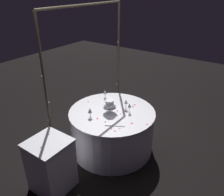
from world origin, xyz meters
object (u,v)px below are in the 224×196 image
(side_table, at_px, (51,165))
(wine_glass_1, at_px, (105,92))
(main_table, at_px, (112,130))
(tiered_cake, at_px, (110,105))
(decorative_arch, at_px, (88,62))
(cake_knife, at_px, (114,126))
(wine_glass_3, at_px, (90,111))
(wine_glass_0, at_px, (126,102))
(wine_glass_2, at_px, (129,106))

(side_table, xyz_separation_m, wine_glass_1, (1.51, 0.21, 0.45))
(main_table, distance_m, tiered_cake, 0.51)
(decorative_arch, xyz_separation_m, cake_knife, (-0.33, -0.73, -0.74))
(side_table, height_order, tiered_cake, tiered_cake)
(decorative_arch, height_order, cake_knife, decorative_arch)
(decorative_arch, distance_m, side_table, 1.62)
(tiered_cake, distance_m, cake_knife, 0.41)
(wine_glass_3, bearing_deg, wine_glass_1, 17.95)
(side_table, xyz_separation_m, tiered_cake, (1.12, -0.17, 0.48))
(decorative_arch, xyz_separation_m, main_table, (0.00, -0.47, -1.11))
(main_table, distance_m, wine_glass_1, 0.69)
(wine_glass_0, xyz_separation_m, wine_glass_3, (-0.54, 0.31, -0.01))
(wine_glass_0, bearing_deg, wine_glass_3, 150.42)
(main_table, bearing_deg, wine_glass_2, -63.62)
(decorative_arch, distance_m, wine_glass_0, 0.89)
(decorative_arch, bearing_deg, cake_knife, -114.37)
(cake_knife, bearing_deg, decorative_arch, 65.63)
(wine_glass_0, bearing_deg, wine_glass_2, -122.46)
(main_table, height_order, wine_glass_0, wine_glass_0)
(main_table, height_order, tiered_cake, tiered_cake)
(wine_glass_2, bearing_deg, decorative_arch, 99.87)
(wine_glass_1, bearing_deg, decorative_arch, 166.19)
(side_table, bearing_deg, main_table, -8.45)
(wine_glass_3, relative_size, cake_knife, 0.62)
(wine_glass_0, relative_size, wine_glass_2, 1.00)
(decorative_arch, bearing_deg, side_table, -166.05)
(main_table, height_order, side_table, side_table)
(wine_glass_1, relative_size, cake_knife, 0.58)
(tiered_cake, xyz_separation_m, wine_glass_3, (-0.29, 0.16, -0.02))
(wine_glass_2, relative_size, cake_knife, 0.64)
(wine_glass_1, distance_m, wine_glass_3, 0.71)
(wine_glass_0, relative_size, wine_glass_3, 1.03)
(wine_glass_0, bearing_deg, tiered_cake, 148.59)
(side_table, bearing_deg, wine_glass_2, -18.05)
(side_table, xyz_separation_m, wine_glass_3, (0.83, -0.01, 0.46))
(tiered_cake, height_order, wine_glass_1, tiered_cake)
(side_table, bearing_deg, wine_glass_0, -12.97)
(decorative_arch, xyz_separation_m, tiered_cake, (-0.05, -0.46, -0.60))
(tiered_cake, height_order, wine_glass_0, tiered_cake)
(wine_glass_1, distance_m, wine_glass_2, 0.67)
(side_table, height_order, cake_knife, side_table)
(decorative_arch, xyz_separation_m, wine_glass_2, (0.12, -0.72, -0.62))
(wine_glass_1, distance_m, cake_knife, 0.93)
(side_table, distance_m, wine_glass_1, 1.59)
(wine_glass_3, bearing_deg, main_table, -25.50)
(side_table, height_order, wine_glass_3, wine_glass_3)
(main_table, bearing_deg, side_table, 171.55)
(wine_glass_0, bearing_deg, wine_glass_1, 75.21)
(tiered_cake, bearing_deg, wine_glass_0, -31.41)
(tiered_cake, relative_size, wine_glass_1, 1.44)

